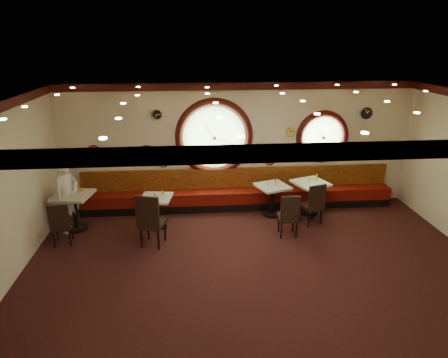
% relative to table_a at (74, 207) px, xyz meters
% --- Properties ---
extents(floor, '(9.00, 6.00, 0.00)m').
position_rel_table_a_xyz_m(floor, '(3.90, -1.82, -0.55)').
color(floor, black).
rests_on(floor, ground).
extents(ceiling, '(9.00, 6.00, 0.02)m').
position_rel_table_a_xyz_m(ceiling, '(3.90, -1.82, 2.65)').
color(ceiling, '#B18932').
rests_on(ceiling, wall_back).
extents(wall_back, '(9.00, 0.02, 3.20)m').
position_rel_table_a_xyz_m(wall_back, '(3.90, 1.18, 1.05)').
color(wall_back, beige).
rests_on(wall_back, floor).
extents(wall_front, '(9.00, 0.02, 3.20)m').
position_rel_table_a_xyz_m(wall_front, '(3.90, -4.82, 1.05)').
color(wall_front, beige).
rests_on(wall_front, floor).
extents(wall_left, '(0.02, 6.00, 3.20)m').
position_rel_table_a_xyz_m(wall_left, '(-0.60, -1.82, 1.05)').
color(wall_left, beige).
rests_on(wall_left, floor).
extents(molding_back, '(9.00, 0.10, 0.18)m').
position_rel_table_a_xyz_m(molding_back, '(3.90, 1.13, 2.56)').
color(molding_back, '#340A09').
rests_on(molding_back, wall_back).
extents(molding_front, '(9.00, 0.10, 0.18)m').
position_rel_table_a_xyz_m(molding_front, '(3.90, -4.77, 2.56)').
color(molding_front, '#340A09').
rests_on(molding_front, wall_back).
extents(banquette_base, '(8.00, 0.55, 0.20)m').
position_rel_table_a_xyz_m(banquette_base, '(3.90, 0.90, -0.45)').
color(banquette_base, black).
rests_on(banquette_base, floor).
extents(banquette_seat, '(8.00, 0.55, 0.30)m').
position_rel_table_a_xyz_m(banquette_seat, '(3.90, 0.90, -0.20)').
color(banquette_seat, '#5D0C08').
rests_on(banquette_seat, banquette_base).
extents(banquette_back, '(8.00, 0.10, 0.55)m').
position_rel_table_a_xyz_m(banquette_back, '(3.90, 1.12, 0.20)').
color(banquette_back, '#610F07').
rests_on(banquette_back, wall_back).
extents(porthole_left_glass, '(1.66, 0.02, 1.66)m').
position_rel_table_a_xyz_m(porthole_left_glass, '(3.30, 1.18, 1.30)').
color(porthole_left_glass, '#9CCD7B').
rests_on(porthole_left_glass, wall_back).
extents(porthole_left_frame, '(1.98, 0.18, 1.98)m').
position_rel_table_a_xyz_m(porthole_left_frame, '(3.30, 1.16, 1.30)').
color(porthole_left_frame, '#340A09').
rests_on(porthole_left_frame, wall_back).
extents(porthole_left_ring, '(1.61, 0.03, 1.61)m').
position_rel_table_a_xyz_m(porthole_left_ring, '(3.30, 1.13, 1.30)').
color(porthole_left_ring, gold).
rests_on(porthole_left_ring, wall_back).
extents(porthole_right_glass, '(1.10, 0.02, 1.10)m').
position_rel_table_a_xyz_m(porthole_right_glass, '(6.10, 1.18, 1.25)').
color(porthole_right_glass, '#9CCD7B').
rests_on(porthole_right_glass, wall_back).
extents(porthole_right_frame, '(1.38, 0.18, 1.38)m').
position_rel_table_a_xyz_m(porthole_right_frame, '(6.10, 1.16, 1.25)').
color(porthole_right_frame, '#340A09').
rests_on(porthole_right_frame, wall_back).
extents(porthole_right_ring, '(1.09, 0.03, 1.09)m').
position_rel_table_a_xyz_m(porthole_right_ring, '(6.10, 1.13, 1.25)').
color(porthole_right_ring, gold).
rests_on(porthole_right_ring, wall_back).
extents(wall_clock_0, '(0.24, 0.03, 0.24)m').
position_rel_table_a_xyz_m(wall_clock_0, '(1.90, 1.14, 1.90)').
color(wall_clock_0, black).
rests_on(wall_clock_0, wall_back).
extents(wall_clock_1, '(0.28, 0.03, 0.28)m').
position_rel_table_a_xyz_m(wall_clock_1, '(7.20, 1.14, 1.85)').
color(wall_clock_1, black).
rests_on(wall_clock_1, wall_back).
extents(wall_clock_2, '(0.36, 0.03, 0.36)m').
position_rel_table_a_xyz_m(wall_clock_2, '(1.60, 1.14, 0.95)').
color(wall_clock_2, yellow).
rests_on(wall_clock_2, wall_back).
extents(wall_clock_3, '(0.22, 0.03, 0.22)m').
position_rel_table_a_xyz_m(wall_clock_3, '(5.25, 1.14, 1.40)').
color(wall_clock_3, '#FDE154').
rests_on(wall_clock_3, wall_back).
extents(wall_clock_4, '(0.20, 0.03, 0.20)m').
position_rel_table_a_xyz_m(wall_clock_4, '(2.00, 1.14, 0.65)').
color(wall_clock_4, silver).
rests_on(wall_clock_4, wall_back).
extents(wall_clock_5, '(0.32, 0.03, 0.32)m').
position_rel_table_a_xyz_m(wall_clock_5, '(0.30, 1.14, 1.00)').
color(wall_clock_5, red).
rests_on(wall_clock_5, wall_back).
extents(wall_clock_6, '(0.34, 0.03, 0.34)m').
position_rel_table_a_xyz_m(wall_clock_6, '(7.45, 1.14, 0.90)').
color(wall_clock_6, silver).
rests_on(wall_clock_6, wall_back).
extents(wall_clock_7, '(0.24, 0.03, 0.24)m').
position_rel_table_a_xyz_m(wall_clock_7, '(4.75, 1.14, 0.65)').
color(wall_clock_7, red).
rests_on(wall_clock_7, wall_back).
extents(table_a, '(0.92, 0.92, 0.87)m').
position_rel_table_a_xyz_m(table_a, '(0.00, 0.00, 0.00)').
color(table_a, black).
rests_on(table_a, floor).
extents(table_b, '(0.79, 0.79, 0.76)m').
position_rel_table_a_xyz_m(table_b, '(1.87, -0.05, -0.07)').
color(table_b, black).
rests_on(table_b, floor).
extents(table_c, '(0.93, 0.93, 0.80)m').
position_rel_table_a_xyz_m(table_c, '(4.68, 0.38, -0.05)').
color(table_c, black).
rests_on(table_c, floor).
extents(table_d, '(0.98, 0.98, 0.84)m').
position_rel_table_a_xyz_m(table_d, '(5.64, 0.40, -0.02)').
color(table_d, black).
rests_on(table_d, floor).
extents(chair_a, '(0.45, 0.45, 0.60)m').
position_rel_table_a_xyz_m(chair_a, '(-0.09, -0.76, 0.00)').
color(chair_a, black).
rests_on(chair_a, floor).
extents(chair_b, '(0.63, 0.63, 0.74)m').
position_rel_table_a_xyz_m(chair_b, '(1.81, -0.98, 0.13)').
color(chair_b, black).
rests_on(chair_b, floor).
extents(chair_c, '(0.44, 0.44, 0.63)m').
position_rel_table_a_xyz_m(chair_c, '(4.82, -0.80, 0.03)').
color(chair_c, black).
rests_on(chair_c, floor).
extents(chair_d, '(0.55, 0.55, 0.65)m').
position_rel_table_a_xyz_m(chair_d, '(5.55, -0.24, 0.04)').
color(chair_d, black).
rests_on(chair_d, floor).
extents(condiment_a_salt, '(0.03, 0.03, 0.09)m').
position_rel_table_a_xyz_m(condiment_a_salt, '(-0.12, 0.07, 0.37)').
color(condiment_a_salt, silver).
rests_on(condiment_a_salt, table_a).
extents(condiment_b_salt, '(0.04, 0.04, 0.10)m').
position_rel_table_a_xyz_m(condiment_b_salt, '(1.84, -0.05, 0.26)').
color(condiment_b_salt, '#B9BABE').
rests_on(condiment_b_salt, table_b).
extents(condiment_c_salt, '(0.03, 0.03, 0.09)m').
position_rel_table_a_xyz_m(condiment_c_salt, '(4.57, 0.38, 0.29)').
color(condiment_c_salt, silver).
rests_on(condiment_c_salt, table_c).
extents(condiment_d_salt, '(0.03, 0.03, 0.09)m').
position_rel_table_a_xyz_m(condiment_d_salt, '(5.60, 0.43, 0.34)').
color(condiment_d_salt, '#BCBDC1').
rests_on(condiment_d_salt, table_d).
extents(condiment_a_pepper, '(0.04, 0.04, 0.10)m').
position_rel_table_a_xyz_m(condiment_a_pepper, '(-0.03, -0.01, 0.37)').
color(condiment_a_pepper, silver).
rests_on(condiment_a_pepper, table_a).
extents(condiment_b_pepper, '(0.04, 0.04, 0.11)m').
position_rel_table_a_xyz_m(condiment_b_pepper, '(1.88, -0.14, 0.26)').
color(condiment_b_pepper, silver).
rests_on(condiment_b_pepper, table_b).
extents(condiment_c_pepper, '(0.04, 0.04, 0.10)m').
position_rel_table_a_xyz_m(condiment_c_pepper, '(4.75, 0.32, 0.29)').
color(condiment_c_pepper, silver).
rests_on(condiment_c_pepper, table_c).
extents(condiment_d_pepper, '(0.03, 0.03, 0.09)m').
position_rel_table_a_xyz_m(condiment_d_pepper, '(5.72, 0.41, 0.34)').
color(condiment_d_pepper, silver).
rests_on(condiment_d_pepper, table_d).
extents(condiment_a_bottle, '(0.06, 0.06, 0.18)m').
position_rel_table_a_xyz_m(condiment_a_bottle, '(0.14, 0.15, 0.41)').
color(condiment_a_bottle, gold).
rests_on(condiment_a_bottle, table_a).
extents(condiment_b_bottle, '(0.05, 0.05, 0.16)m').
position_rel_table_a_xyz_m(condiment_b_bottle, '(2.02, 0.07, 0.29)').
color(condiment_b_bottle, orange).
rests_on(condiment_b_bottle, table_b).
extents(condiment_c_bottle, '(0.04, 0.04, 0.14)m').
position_rel_table_a_xyz_m(condiment_c_bottle, '(4.76, 0.43, 0.31)').
color(condiment_c_bottle, gold).
rests_on(condiment_c_bottle, table_c).
extents(condiment_d_bottle, '(0.05, 0.05, 0.17)m').
position_rel_table_a_xyz_m(condiment_d_bottle, '(5.82, 0.50, 0.38)').
color(condiment_d_bottle, yellow).
rests_on(condiment_d_bottle, table_d).
extents(waiter, '(0.67, 0.74, 1.69)m').
position_rel_table_a_xyz_m(waiter, '(-0.10, -0.05, 0.29)').
color(waiter, white).
rests_on(waiter, floor).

